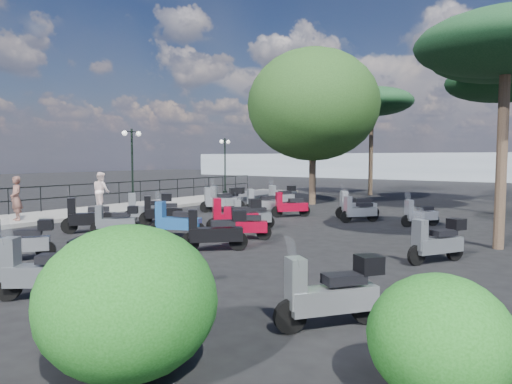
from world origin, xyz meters
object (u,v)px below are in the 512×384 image
Objects in this scene: scooter_27 at (437,242)px; pine_1 at (505,56)px; scooter_25 at (139,270)px; scooter_19 at (45,270)px; scooter_16 at (235,216)px; scooter_28 at (420,215)px; scooter_2 at (90,217)px; scooter_17 at (262,204)px; scooter_3 at (149,209)px; scooter_9 at (161,212)px; scooter_15 at (251,216)px; scooter_5 at (282,196)px; pine_0 at (505,82)px; lamp_post_2 at (225,162)px; scooter_10 at (226,199)px; pine_3 at (506,45)px; scooter_11 at (290,206)px; pine_2 at (372,102)px; scooter_4 at (220,200)px; scooter_20 at (215,231)px; scooter_22 at (359,211)px; scooter_21 at (243,225)px; scooter_8 at (115,221)px; woman at (16,198)px; scooter_14 at (176,222)px; pedestrian_far at (101,191)px; scooter_26 at (331,293)px; scooter_13 at (20,241)px; scooter_23 at (356,207)px.

pine_1 is at bearing -59.55° from scooter_27.
scooter_19 is at bearing 79.40° from scooter_25.
scooter_28 is at bearing -90.32° from scooter_16.
scooter_25 is at bearing -171.04° from scooter_2.
scooter_2 reaches higher than scooter_17.
scooter_3 is at bearing 103.85° from scooter_17.
scooter_19 is at bearing 84.81° from scooter_27.
scooter_9 reaches higher than scooter_15.
scooter_5 is 13.10m from pine_0.
scooter_5 is 7.45m from scooter_15.
scooter_10 is (5.28, -6.41, -1.63)m from lamp_post_2.
scooter_28 is (7.62, -2.85, -0.09)m from scooter_5.
scooter_3 is at bearing 43.51° from scooter_16.
pine_3 is (1.05, -8.47, -1.35)m from pine_1.
scooter_5 is at bearing -11.47° from scooter_27.
scooter_25 is at bearing 148.55° from scooter_11.
scooter_15 is at bearing -151.65° from scooter_10.
scooter_27 is 0.22× the size of pine_2.
scooter_9 is 8.92m from scooter_19.
scooter_4 is (-0.21, 6.93, 0.03)m from scooter_2.
scooter_15 is at bearing -22.03° from scooter_20.
pine_2 is (-4.41, 12.55, 5.64)m from scooter_22.
scooter_22 is at bearing 152.84° from pine_3.
pine_3 reaches higher than scooter_9.
scooter_11 is (3.40, 4.63, -0.09)m from scooter_3.
pine_0 is at bearing -68.67° from scooter_16.
lamp_post_2 is at bearing -18.18° from scooter_9.
scooter_21 is at bearing -179.32° from scooter_16.
scooter_10 is at bearing -32.24° from scooter_8.
scooter_22 is at bearing -96.62° from scooter_9.
scooter_8 is (1.03, 0.23, -0.05)m from scooter_2.
scooter_17 is at bearing 59.28° from woman.
woman is at bearing -135.98° from pine_1.
scooter_8 is 8.88m from scooter_22.
scooter_22 is (4.20, 0.38, -0.06)m from scooter_17.
scooter_22 is at bearing -49.67° from scooter_14.
pedestrian_far is 5.79m from scooter_2.
scooter_15 is at bearing -98.39° from scooter_2.
pine_0 is at bearing -51.67° from scooter_26.
scooter_25 is (1.77, -5.49, 0.01)m from scooter_21.
scooter_26 is at bearing -98.28° from pine_3.
scooter_19 is (9.45, -4.34, -0.44)m from woman.
scooter_25 is at bearing -166.51° from scooter_8.
scooter_8 is at bearing 152.11° from scooter_3.
scooter_20 is (3.23, -6.90, 0.03)m from scooter_17.
scooter_13 is at bearing 130.76° from scooter_17.
scooter_5 is (5.25, 6.85, -0.47)m from pedestrian_far.
scooter_13 is 0.94× the size of scooter_17.
scooter_16 is at bearing -67.73° from scooter_13.
scooter_23 is 13.54m from pine_2.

